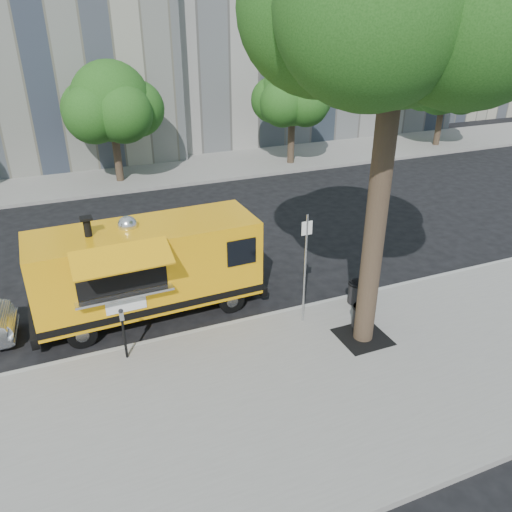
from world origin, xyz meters
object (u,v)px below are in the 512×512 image
at_px(far_tree_d, 446,80).
at_px(food_truck, 147,267).
at_px(trash_bin_right, 357,292).
at_px(trash_bin_left, 361,316).
at_px(parking_meter, 123,328).
at_px(far_tree_c, 293,94).
at_px(sign_post, 305,263).
at_px(far_tree_b, 111,102).

relative_size(far_tree_d, food_truck, 0.91).
distance_m(far_tree_d, trash_bin_right, 20.47).
bearing_deg(trash_bin_left, parking_meter, 170.00).
bearing_deg(trash_bin_right, far_tree_c, 71.30).
bearing_deg(far_tree_d, trash_bin_right, -136.48).
distance_m(sign_post, food_truck, 4.18).
xyz_separation_m(food_truck, trash_bin_right, (5.39, -1.87, -0.94)).
bearing_deg(far_tree_b, far_tree_d, -0.30).
relative_size(food_truck, trash_bin_left, 10.25).
relative_size(sign_post, food_truck, 0.48).
relative_size(sign_post, trash_bin_left, 4.94).
bearing_deg(food_truck, far_tree_b, 83.49).
height_order(far_tree_c, food_truck, far_tree_c).
height_order(far_tree_b, trash_bin_left, far_tree_b).
distance_m(far_tree_b, trash_bin_right, 15.04).
distance_m(far_tree_c, parking_meter, 17.82).
bearing_deg(far_tree_c, far_tree_b, 178.09).
xyz_separation_m(far_tree_d, food_truck, (-20.03, -12.03, -2.47)).
height_order(far_tree_d, trash_bin_right, far_tree_d).
xyz_separation_m(far_tree_b, food_truck, (-1.03, -12.13, -2.41)).
xyz_separation_m(far_tree_c, far_tree_d, (10.00, 0.20, 0.17)).
bearing_deg(food_truck, parking_meter, -118.48).
relative_size(far_tree_b, trash_bin_right, 8.79).
relative_size(far_tree_c, trash_bin_left, 8.59).
distance_m(far_tree_b, far_tree_c, 9.01).
height_order(parking_meter, trash_bin_right, parking_meter).
height_order(far_tree_c, sign_post, far_tree_c).
bearing_deg(trash_bin_right, parking_meter, -179.55).
bearing_deg(food_truck, sign_post, -32.31).
bearing_deg(food_truck, far_tree_d, 29.33).
bearing_deg(far_tree_c, trash_bin_left, -109.35).
bearing_deg(parking_meter, trash_bin_right, 0.45).
distance_m(far_tree_d, sign_post, 21.79).
distance_m(far_tree_c, food_truck, 15.68).
bearing_deg(food_truck, far_tree_c, 48.05).
relative_size(far_tree_c, parking_meter, 3.90).
bearing_deg(trash_bin_left, trash_bin_right, 62.91).
xyz_separation_m(far_tree_d, trash_bin_left, (-15.19, -14.98, -3.42)).
xyz_separation_m(far_tree_d, trash_bin_right, (-14.64, -13.90, -3.41)).
xyz_separation_m(far_tree_d, parking_meter, (-21.00, -13.95, -2.91)).
bearing_deg(sign_post, far_tree_b, 100.15).
bearing_deg(sign_post, parking_meter, 177.48).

